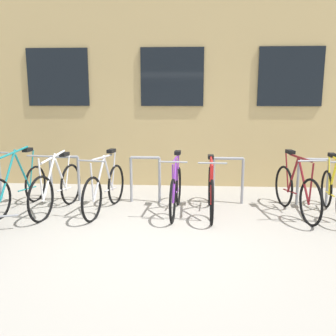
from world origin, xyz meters
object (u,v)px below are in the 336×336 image
object	(u,v)px
bicycle_silver	(105,189)
bicycle_white	(57,189)
bicycle_teal	(18,188)
bicycle_yellow	(334,193)
bicycle_maroon	(296,191)
bicycle_purple	(176,190)
bicycle_red	(211,191)

from	to	relation	value
bicycle_silver	bicycle_white	world-z (taller)	bicycle_white
bicycle_teal	bicycle_yellow	world-z (taller)	bicycle_teal
bicycle_yellow	bicycle_teal	bearing A→B (deg)	-179.70
bicycle_maroon	bicycle_silver	distance (m)	3.18
bicycle_silver	bicycle_purple	bearing A→B (deg)	0.89
bicycle_teal	bicycle_purple	world-z (taller)	bicycle_teal
bicycle_teal	bicycle_white	distance (m)	0.71
bicycle_maroon	bicycle_yellow	world-z (taller)	bicycle_maroon
bicycle_maroon	bicycle_teal	bearing A→B (deg)	-179.63
bicycle_teal	bicycle_silver	xyz separation A→B (m)	(1.51, -0.00, 0.01)
bicycle_red	bicycle_purple	size ratio (longest dim) A/B	1.06
bicycle_purple	bicycle_white	bearing A→B (deg)	-177.43
bicycle_teal	bicycle_silver	bearing A→B (deg)	-0.04
bicycle_silver	bicycle_purple	xyz separation A→B (m)	(1.20, 0.02, -0.01)
bicycle_maroon	bicycle_red	bearing A→B (deg)	-179.77
bicycle_maroon	bicycle_yellow	bearing A→B (deg)	-0.24
bicycle_silver	bicycle_purple	size ratio (longest dim) A/B	1.04
bicycle_maroon	bicycle_white	world-z (taller)	bicycle_white
bicycle_teal	bicycle_red	bearing A→B (deg)	0.43
bicycle_white	bicycle_purple	bearing A→B (deg)	2.57
bicycle_white	bicycle_red	bearing A→B (deg)	2.15
bicycle_red	bicycle_silver	xyz separation A→B (m)	(-1.78, -0.03, 0.01)
bicycle_silver	bicycle_yellow	distance (m)	3.79
bicycle_yellow	bicycle_white	bearing A→B (deg)	-178.75
bicycle_maroon	bicycle_purple	distance (m)	1.98
bicycle_teal	bicycle_red	xyz separation A→B (m)	(3.29, 0.02, -0.01)
bicycle_maroon	bicycle_yellow	distance (m)	0.61
bicycle_teal	bicycle_purple	size ratio (longest dim) A/B	1.06
bicycle_silver	bicycle_yellow	xyz separation A→B (m)	(3.79, 0.03, -0.02)
bicycle_maroon	bicycle_white	size ratio (longest dim) A/B	1.01
bicycle_maroon	bicycle_purple	xyz separation A→B (m)	(-1.98, -0.01, -0.02)
bicycle_teal	bicycle_yellow	distance (m)	5.30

